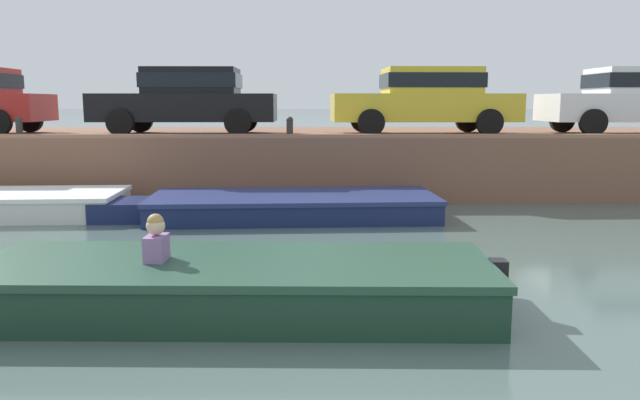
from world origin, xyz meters
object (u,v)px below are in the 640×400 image
object	(u,v)px
boat_moored_central_navy	(282,206)
mooring_bollard_west	(21,126)
car_centre_yellow	(427,98)
mooring_bollard_mid	(291,126)
motorboat_passing	(210,285)
car_left_inner_black	(190,98)
car_right_inner_white	(634,98)

from	to	relation	value
boat_moored_central_navy	mooring_bollard_west	size ratio (longest dim) A/B	14.29
car_centre_yellow	mooring_bollard_mid	distance (m)	3.56
motorboat_passing	mooring_bollard_mid	bearing A→B (deg)	85.99
boat_moored_central_navy	car_centre_yellow	bearing A→B (deg)	46.77
car_left_inner_black	car_centre_yellow	world-z (taller)	same
car_left_inner_black	car_right_inner_white	xyz separation A→B (m)	(10.50, -0.00, -0.00)
car_left_inner_black	car_centre_yellow	bearing A→B (deg)	0.01
boat_moored_central_navy	car_left_inner_black	size ratio (longest dim) A/B	1.49
mooring_bollard_west	car_right_inner_white	bearing A→B (deg)	6.44
boat_moored_central_navy	motorboat_passing	xyz separation A→B (m)	(-0.40, -5.27, 0.05)
mooring_bollard_west	boat_moored_central_navy	bearing A→B (deg)	-18.44
car_centre_yellow	motorboat_passing	bearing A→B (deg)	-112.70
boat_moored_central_navy	car_left_inner_black	world-z (taller)	car_left_inner_black
boat_moored_central_navy	car_left_inner_black	bearing A→B (deg)	124.50
boat_moored_central_navy	motorboat_passing	bearing A→B (deg)	-94.38
motorboat_passing	mooring_bollard_west	distance (m)	8.99
car_centre_yellow	car_right_inner_white	bearing A→B (deg)	-0.02
mooring_bollard_mid	car_left_inner_black	bearing A→B (deg)	147.74
car_left_inner_black	mooring_bollard_west	world-z (taller)	car_left_inner_black
car_centre_yellow	mooring_bollard_west	size ratio (longest dim) A/B	9.80
mooring_bollard_west	car_left_inner_black	bearing A→B (deg)	25.27
boat_moored_central_navy	mooring_bollard_west	world-z (taller)	mooring_bollard_west
car_right_inner_white	car_left_inner_black	bearing A→B (deg)	179.99
boat_moored_central_navy	motorboat_passing	size ratio (longest dim) A/B	0.99
boat_moored_central_navy	car_right_inner_white	bearing A→B (deg)	22.97
boat_moored_central_navy	motorboat_passing	distance (m)	5.29
boat_moored_central_navy	car_left_inner_black	distance (m)	4.65
boat_moored_central_navy	mooring_bollard_mid	size ratio (longest dim) A/B	14.29
car_centre_yellow	car_right_inner_white	xyz separation A→B (m)	(4.89, -0.00, -0.00)
mooring_bollard_mid	mooring_bollard_west	bearing A→B (deg)	180.00
mooring_bollard_west	mooring_bollard_mid	distance (m)	5.77
car_centre_yellow	car_left_inner_black	bearing A→B (deg)	-179.99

